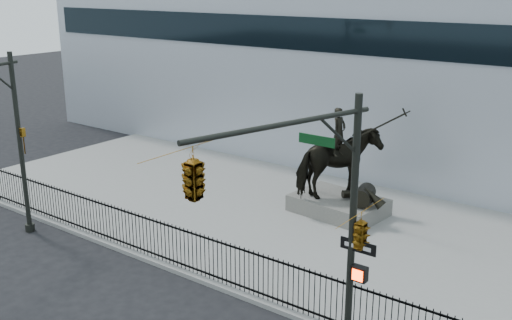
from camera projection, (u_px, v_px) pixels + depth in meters
The scene contains 8 objects.
ground at pixel (151, 285), 19.36m from camera, with size 120.00×120.00×0.00m, color black.
plaza at pixel (275, 217), 24.71m from camera, with size 30.00×12.00×0.15m, color gray.
building at pixel (409, 73), 33.42m from camera, with size 44.00×14.00×9.00m, color #B4B9C4.
picket_fence at pixel (177, 246), 20.06m from camera, with size 22.10×0.10×1.50m.
statue_plinth at pixel (338, 205), 24.87m from camera, with size 3.64×2.51×0.68m, color #57544F.
equestrian_statue at pixel (341, 165), 24.32m from camera, with size 4.66×3.10×3.96m.
traffic_signal_left at pixel (2, 137), 21.59m from camera, with size 1.52×4.84×7.00m.
traffic_signal_right at pixel (283, 205), 12.72m from camera, with size 2.17×6.86×7.00m.
Camera 1 is at (13.13, -11.89, 9.42)m, focal length 42.00 mm.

